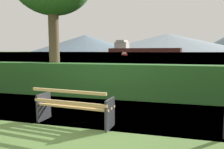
# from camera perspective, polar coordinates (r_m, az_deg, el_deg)

# --- Properties ---
(ground_plane) EXTENTS (1400.00, 1400.00, 0.00)m
(ground_plane) POSITION_cam_1_polar(r_m,az_deg,el_deg) (5.28, -9.75, -12.81)
(ground_plane) COLOR #4C6B33
(water_surface) EXTENTS (620.00, 620.00, 0.00)m
(water_surface) POSITION_cam_1_polar(r_m,az_deg,el_deg) (314.29, 14.51, 5.79)
(water_surface) COLOR #7A99A8
(water_surface) RESTS_ON ground_plane
(park_bench) EXTENTS (1.89, 0.74, 0.87)m
(park_bench) POSITION_cam_1_polar(r_m,az_deg,el_deg) (5.11, -10.19, -8.45)
(park_bench) COLOR tan
(park_bench) RESTS_ON ground_plane
(hedge_row) EXTENTS (12.24, 0.81, 1.25)m
(hedge_row) POSITION_cam_1_polar(r_m,az_deg,el_deg) (7.94, -0.66, -1.63)
(hedge_row) COLOR #285B23
(hedge_row) RESTS_ON ground_plane
(cargo_ship_large) EXTENTS (110.25, 37.24, 18.59)m
(cargo_ship_large) POSITION_cam_1_polar(r_m,az_deg,el_deg) (326.49, 6.93, 6.87)
(cargo_ship_large) COLOR #471E19
(cargo_ship_large) RESTS_ON water_surface
(sailboat_mid) EXTENTS (3.85, 7.00, 1.31)m
(sailboat_mid) POSITION_cam_1_polar(r_m,az_deg,el_deg) (87.08, 3.34, 5.46)
(sailboat_mid) COLOR #B2332D
(sailboat_mid) RESTS_ON water_surface
(distant_hills) EXTENTS (717.75, 384.90, 76.11)m
(distant_hills) POSITION_cam_1_polar(r_m,az_deg,el_deg) (562.24, 14.42, 8.79)
(distant_hills) COLOR slate
(distant_hills) RESTS_ON ground_plane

